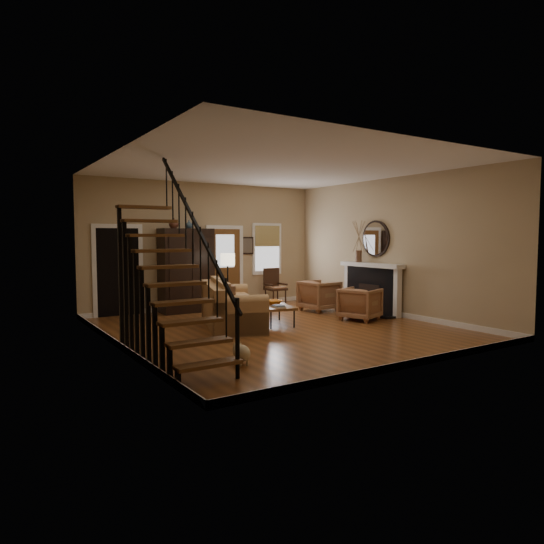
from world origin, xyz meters
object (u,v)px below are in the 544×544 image
sofa (232,305)px  armchair_right (320,296)px  armoire (186,270)px  floor_lamp (228,285)px  armchair_left (360,304)px  side_chair (276,287)px  coffee_table (275,315)px

sofa → armchair_right: bearing=32.4°
armoire → sofa: bearing=-89.0°
armoire → sofa: size_ratio=0.87×
armoire → floor_lamp: 1.28m
armoire → sofa: 2.44m
armoire → armchair_right: size_ratio=2.44×
armoire → armchair_right: 3.44m
sofa → floor_lamp: size_ratio=1.62×
armchair_right → floor_lamp: size_ratio=0.57×
sofa → armchair_right: sofa is taller
armchair_left → side_chair: side_chair is taller
armchair_right → side_chair: size_ratio=0.84×
coffee_table → armchair_left: size_ratio=1.34×
coffee_table → armchair_right: armchair_right is taller
armoire → side_chair: size_ratio=2.06×
sofa → side_chair: size_ratio=2.38×
sofa → armchair_right: (2.89, 0.70, -0.06)m
armchair_right → side_chair: bearing=9.5°
floor_lamp → side_chair: bearing=24.4°
armchair_left → side_chair: bearing=-14.9°
sofa → armchair_right: 2.98m
armchair_right → side_chair: (-0.38, 1.47, 0.12)m
armchair_left → floor_lamp: floor_lamp is taller
floor_lamp → armchair_left: bearing=-43.6°
armoire → coffee_table: (0.94, -2.67, -0.84)m
side_chair → floor_lamp: bearing=-155.6°
floor_lamp → sofa: bearing=-113.8°
armchair_left → armoire: bearing=20.6°
coffee_table → armchair_right: (1.99, 0.99, 0.18)m
floor_lamp → side_chair: size_ratio=1.47×
armoire → coffee_table: 2.95m
sofa → side_chair: bearing=59.7°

